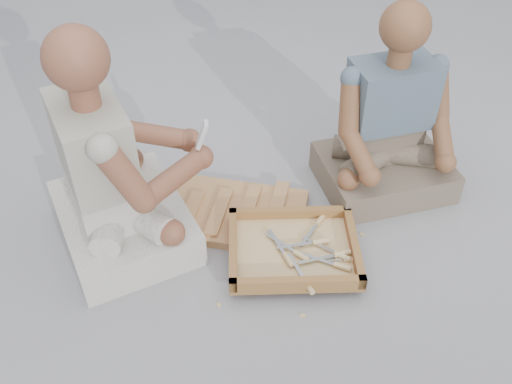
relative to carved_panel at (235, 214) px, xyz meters
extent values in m
plane|color=#9E9DA3|center=(0.16, -0.38, -0.02)|extent=(60.00, 60.00, 0.00)
cube|color=#A16F3E|center=(0.00, 0.00, 0.00)|extent=(0.72, 0.60, 0.04)
cube|color=brown|center=(0.20, -0.30, 0.03)|extent=(0.58, 0.49, 0.02)
cube|color=brown|center=(0.23, -0.10, 0.06)|extent=(0.52, 0.10, 0.05)
cube|color=brown|center=(0.17, -0.49, 0.06)|extent=(0.52, 0.10, 0.05)
cube|color=brown|center=(0.44, -0.33, 0.06)|extent=(0.09, 0.42, 0.05)
cube|color=brown|center=(-0.04, -0.26, 0.06)|extent=(0.09, 0.42, 0.05)
cube|color=tan|center=(0.20, -0.30, 0.04)|extent=(0.51, 0.42, 0.01)
cube|color=silver|center=(0.30, -0.30, 0.06)|extent=(0.12, 0.12, 0.00)
cylinder|color=tan|center=(0.38, -0.37, 0.06)|extent=(0.07, 0.06, 0.02)
cube|color=silver|center=(0.28, -0.24, 0.05)|extent=(0.11, 0.12, 0.00)
cylinder|color=tan|center=(0.35, -0.15, 0.05)|extent=(0.06, 0.07, 0.02)
cube|color=silver|center=(0.31, -0.37, 0.05)|extent=(0.15, 0.04, 0.00)
cylinder|color=tan|center=(0.42, -0.39, 0.05)|extent=(0.07, 0.03, 0.02)
cube|color=silver|center=(0.21, -0.29, 0.06)|extent=(0.15, 0.02, 0.00)
cylinder|color=tan|center=(0.32, -0.29, 0.06)|extent=(0.07, 0.02, 0.02)
cube|color=silver|center=(0.19, -0.39, 0.05)|extent=(0.05, 0.15, 0.00)
cylinder|color=tan|center=(0.21, -0.50, 0.05)|extent=(0.04, 0.07, 0.02)
cube|color=silver|center=(0.28, -0.37, 0.06)|extent=(0.15, 0.03, 0.00)
cylinder|color=tan|center=(0.39, -0.36, 0.06)|extent=(0.07, 0.03, 0.02)
cube|color=silver|center=(0.28, -0.37, 0.06)|extent=(0.13, 0.10, 0.00)
cylinder|color=tan|center=(0.37, -0.43, 0.06)|extent=(0.07, 0.06, 0.02)
cube|color=silver|center=(0.14, -0.25, 0.06)|extent=(0.05, 0.15, 0.00)
cylinder|color=tan|center=(0.16, -0.36, 0.06)|extent=(0.04, 0.07, 0.02)
cube|color=silver|center=(0.15, -0.26, 0.06)|extent=(0.10, 0.13, 0.00)
cylinder|color=tan|center=(0.22, -0.35, 0.06)|extent=(0.06, 0.07, 0.02)
cube|color=tan|center=(0.05, -0.44, -0.02)|extent=(0.02, 0.02, 0.00)
cube|color=tan|center=(0.02, -0.08, -0.02)|extent=(0.02, 0.02, 0.00)
cube|color=tan|center=(0.53, -0.20, -0.02)|extent=(0.02, 0.02, 0.00)
cube|color=tan|center=(-0.13, -0.47, -0.02)|extent=(0.02, 0.02, 0.00)
cube|color=tan|center=(0.06, -0.40, -0.02)|extent=(0.02, 0.02, 0.00)
cube|color=tan|center=(0.03, -0.19, -0.02)|extent=(0.02, 0.02, 0.00)
cube|color=tan|center=(0.18, -0.58, -0.02)|extent=(0.02, 0.02, 0.00)
cube|color=tan|center=(-0.05, -0.01, -0.02)|extent=(0.02, 0.02, 0.00)
cube|color=tan|center=(-0.09, 0.02, -0.02)|extent=(0.02, 0.02, 0.00)
cube|color=silver|center=(-0.48, -0.03, 0.06)|extent=(0.66, 0.74, 0.16)
cube|color=silver|center=(-0.54, -0.05, 0.24)|extent=(0.31, 0.39, 0.19)
cube|color=#A2A190|center=(-0.53, -0.05, 0.50)|extent=(0.34, 0.44, 0.32)
sphere|color=brown|center=(-0.52, -0.05, 0.84)|extent=(0.23, 0.23, 0.23)
sphere|color=brown|center=(-0.17, 0.13, 0.34)|extent=(0.10, 0.10, 0.10)
sphere|color=brown|center=(-0.13, 0.00, 0.34)|extent=(0.10, 0.10, 0.10)
cube|color=#746053|center=(0.72, 0.11, 0.05)|extent=(0.61, 0.51, 0.15)
cube|color=#746053|center=(0.72, 0.17, 0.22)|extent=(0.33, 0.23, 0.18)
cube|color=slate|center=(0.72, 0.16, 0.45)|extent=(0.37, 0.25, 0.30)
sphere|color=brown|center=(0.72, 0.15, 0.77)|extent=(0.21, 0.21, 0.21)
sphere|color=brown|center=(0.92, -0.07, 0.23)|extent=(0.09, 0.09, 0.09)
sphere|color=brown|center=(0.57, -0.11, 0.23)|extent=(0.09, 0.09, 0.09)
cube|color=silver|center=(-0.12, 0.00, 0.45)|extent=(0.06, 0.05, 0.12)
cube|color=black|center=(-0.12, 0.00, 0.46)|extent=(0.02, 0.04, 0.04)
camera|label=1|loc=(-0.22, -1.84, 1.76)|focal=40.00mm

